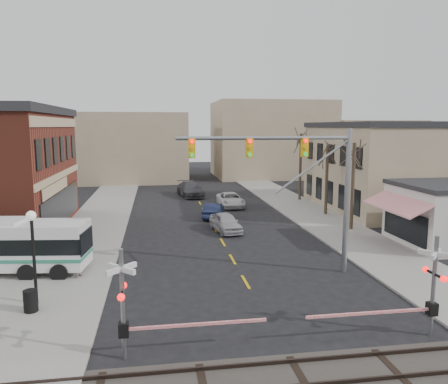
% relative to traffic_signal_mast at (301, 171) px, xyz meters
% --- Properties ---
extents(ground, '(160.00, 160.00, 0.00)m').
position_rel_traffic_signal_mast_xyz_m(ground, '(-3.17, -2.81, -5.71)').
color(ground, black).
rests_on(ground, ground).
extents(sidewalk_west, '(5.00, 60.00, 0.12)m').
position_rel_traffic_signal_mast_xyz_m(sidewalk_west, '(-12.67, 17.19, -5.65)').
color(sidewalk_west, gray).
rests_on(sidewalk_west, ground).
extents(sidewalk_east, '(5.00, 60.00, 0.12)m').
position_rel_traffic_signal_mast_xyz_m(sidewalk_east, '(6.33, 17.19, -5.65)').
color(sidewalk_east, gray).
rests_on(sidewalk_east, ground).
extents(tan_building, '(20.30, 15.30, 8.50)m').
position_rel_traffic_signal_mast_xyz_m(tan_building, '(18.83, 17.19, -1.45)').
color(tan_building, gray).
rests_on(tan_building, ground).
extents(tree_east_a, '(0.28, 0.28, 6.75)m').
position_rel_traffic_signal_mast_xyz_m(tree_east_a, '(7.33, 9.19, -2.22)').
color(tree_east_a, '#382B21').
rests_on(tree_east_a, sidewalk_east).
extents(tree_east_b, '(0.28, 0.28, 6.30)m').
position_rel_traffic_signal_mast_xyz_m(tree_east_b, '(7.63, 15.19, -2.44)').
color(tree_east_b, '#382B21').
rests_on(tree_east_b, sidewalk_east).
extents(tree_east_c, '(0.28, 0.28, 7.20)m').
position_rel_traffic_signal_mast_xyz_m(tree_east_c, '(7.83, 23.19, -1.99)').
color(tree_east_c, '#382B21').
rests_on(tree_east_c, sidewalk_east).
extents(traffic_signal_mast, '(9.45, 0.30, 8.00)m').
position_rel_traffic_signal_mast_xyz_m(traffic_signal_mast, '(0.00, 0.00, 0.00)').
color(traffic_signal_mast, gray).
rests_on(traffic_signal_mast, ground).
extents(rr_crossing_west, '(5.60, 1.36, 4.00)m').
position_rel_traffic_signal_mast_xyz_m(rr_crossing_west, '(-8.50, -7.65, -3.74)').
color(rr_crossing_west, gray).
rests_on(rr_crossing_west, ground).
extents(rr_crossing_east, '(5.60, 1.36, 4.00)m').
position_rel_traffic_signal_mast_xyz_m(rr_crossing_east, '(2.35, -7.70, -3.74)').
color(rr_crossing_east, gray).
rests_on(rr_crossing_east, ground).
extents(street_lamp, '(0.44, 0.44, 4.29)m').
position_rel_traffic_signal_mast_xyz_m(street_lamp, '(-13.20, -2.31, -2.52)').
color(street_lamp, black).
rests_on(street_lamp, sidewalk_west).
extents(trash_bin, '(0.60, 0.60, 0.96)m').
position_rel_traffic_signal_mast_xyz_m(trash_bin, '(-13.21, -3.21, -5.11)').
color(trash_bin, black).
rests_on(trash_bin, sidewalk_west).
extents(car_a, '(2.36, 4.45, 1.44)m').
position_rel_traffic_signal_mast_xyz_m(car_a, '(-2.46, 10.35, -4.99)').
color(car_a, '#A3A2A7').
rests_on(car_a, ground).
extents(car_b, '(2.48, 4.27, 1.33)m').
position_rel_traffic_signal_mast_xyz_m(car_b, '(-2.72, 15.55, -5.04)').
color(car_b, '#181F3C').
rests_on(car_b, ground).
extents(car_c, '(2.41, 5.11, 1.41)m').
position_rel_traffic_signal_mast_xyz_m(car_c, '(-0.30, 20.75, -5.00)').
color(car_c, silver).
rests_on(car_c, ground).
extents(car_d, '(3.16, 6.00, 1.66)m').
position_rel_traffic_signal_mast_xyz_m(car_d, '(-3.83, 27.96, -4.88)').
color(car_d, '#414246').
rests_on(car_d, ground).
extents(pedestrian_near, '(0.64, 0.77, 1.79)m').
position_rel_traffic_signal_mast_xyz_m(pedestrian_near, '(-11.93, 1.07, -4.69)').
color(pedestrian_near, '#574746').
rests_on(pedestrian_near, sidewalk_west).
extents(pedestrian_far, '(1.11, 1.15, 1.87)m').
position_rel_traffic_signal_mast_xyz_m(pedestrian_far, '(-12.89, 3.52, -4.65)').
color(pedestrian_far, '#323858').
rests_on(pedestrian_far, sidewalk_west).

